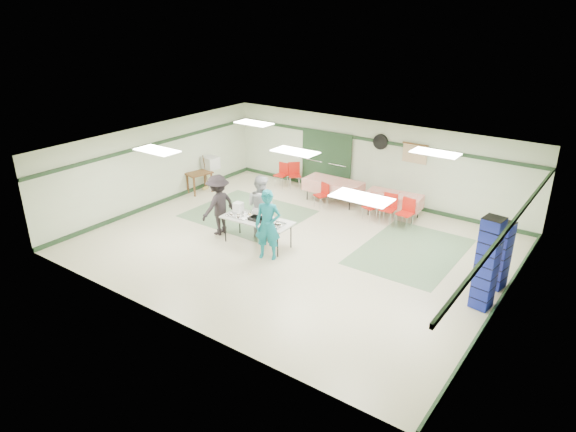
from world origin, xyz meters
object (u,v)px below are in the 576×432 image
Objects in this scene: volunteer_dark at (218,205)px; chair_loose_b at (282,172)px; broom at (205,172)px; office_printer at (210,163)px; printer_table at (199,175)px; crate_stack_blue_a at (499,255)px; crate_stack_red at (486,276)px; chair_a at (389,205)px; chair_b at (372,204)px; chair_c at (407,210)px; volunteer_teal at (268,225)px; chair_d at (323,193)px; volunteer_grey at (261,206)px; serving_table at (257,221)px; dining_table_a at (394,200)px; crate_stack_blue_b at (487,264)px; dining_table_b at (333,186)px; chair_loose_a at (294,172)px.

volunteer_dark reaches higher than chair_loose_b.
volunteer_dark is 1.41× the size of broom.
printer_table is at bearing -82.32° from office_printer.
crate_stack_red is (0.00, -0.97, -0.12)m from crate_stack_blue_a.
office_printer is (-1.98, -1.64, 0.42)m from chair_loose_b.
printer_table is 1.80× the size of office_printer.
crate_stack_red is at bearing -41.22° from chair_a.
chair_c reaches higher than chair_b.
broom is (-3.00, 2.56, -0.23)m from volunteer_dark.
chair_a is 0.66× the size of crate_stack_red.
volunteer_teal is 5.64m from printer_table.
chair_c is at bearing 133.86° from volunteer_dark.
chair_d reaches higher than printer_table.
chair_a is 0.74× the size of broom.
crate_stack_red is at bearing -177.07° from volunteer_grey.
serving_table is 5.08m from office_printer.
volunteer_teal is 4.09m from chair_b.
volunteer_grey is at bearing 113.87° from volunteer_teal.
dining_table_a is 6.65m from office_printer.
chair_loose_b is 8.80m from crate_stack_blue_a.
office_printer is at bearing 56.35° from broom.
chair_a reaches higher than serving_table.
crate_stack_blue_a is at bearing 90.00° from crate_stack_red.
volunteer_grey is 3.01m from chair_d.
crate_stack_blue_b is at bearing -22.89° from broom.
chair_b and chair_d have the same top height.
office_printer is (-0.00, 0.59, 0.32)m from printer_table.
office_printer is 0.37m from broom.
serving_table is 1.47× the size of crate_stack_red.
dining_table_b is 1.84m from chair_b.
volunteer_dark is 4.02m from office_printer.
chair_b is at bearing -18.68° from dining_table_b.
crate_stack_blue_b is at bearing 4.13° from printer_table.
serving_table is at bearing -12.54° from printer_table.
volunteer_dark is 7.40m from crate_stack_red.
volunteer_teal is 5.65m from chair_loose_a.
chair_loose_a is at bearing 95.94° from volunteer_teal.
chair_loose_b is at bearing 62.02° from printer_table.
serving_table is 3.48m from chair_d.
chair_loose_a is at bearing 22.86° from chair_loose_b.
crate_stack_blue_a reaches higher than dining_table_a.
serving_table is 2.57× the size of chair_b.
chair_loose_a is at bearing 169.75° from chair_d.
dining_table_a is 0.57m from chair_a.
office_printer is (-6.49, -1.36, 0.39)m from dining_table_a.
serving_table is 1.13× the size of volunteer_grey.
chair_d is at bearing -170.51° from dining_table_a.
crate_stack_blue_b is (3.81, -3.65, 0.50)m from dining_table_a.
broom reaches higher than chair_c.
crate_stack_blue_a reaches higher than chair_c.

